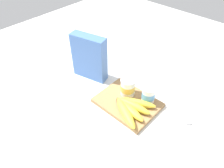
{
  "coord_description": "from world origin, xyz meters",
  "views": [
    {
      "loc": [
        0.41,
        -0.56,
        0.74
      ],
      "look_at": [
        -0.1,
        0.0,
        0.07
      ],
      "focal_mm": 33.38,
      "sensor_mm": 36.0,
      "label": 1
    }
  ],
  "objects_px": {
    "yogurt_cup_back": "(148,95)",
    "spoon": "(182,121)",
    "cereal_box": "(89,57)",
    "yogurt_cup_front": "(128,87)",
    "cutting_board": "(127,103)",
    "banana_bunch": "(131,108)"
  },
  "relations": [
    {
      "from": "yogurt_cup_back",
      "to": "spoon",
      "type": "bearing_deg",
      "value": 3.57
    },
    {
      "from": "cereal_box",
      "to": "yogurt_cup_front",
      "type": "distance_m",
      "value": 0.26
    },
    {
      "from": "cutting_board",
      "to": "banana_bunch",
      "type": "distance_m",
      "value": 0.07
    },
    {
      "from": "yogurt_cup_front",
      "to": "banana_bunch",
      "type": "xyz_separation_m",
      "value": [
        0.08,
        -0.08,
        -0.03
      ]
    },
    {
      "from": "cutting_board",
      "to": "yogurt_cup_front",
      "type": "relative_size",
      "value": 3.17
    },
    {
      "from": "banana_bunch",
      "to": "yogurt_cup_back",
      "type": "bearing_deg",
      "value": 79.14
    },
    {
      "from": "yogurt_cup_front",
      "to": "spoon",
      "type": "distance_m",
      "value": 0.29
    },
    {
      "from": "cutting_board",
      "to": "cereal_box",
      "type": "bearing_deg",
      "value": 174.33
    },
    {
      "from": "cutting_board",
      "to": "yogurt_cup_back",
      "type": "relative_size",
      "value": 3.4
    },
    {
      "from": "spoon",
      "to": "yogurt_cup_front",
      "type": "bearing_deg",
      "value": -172.27
    },
    {
      "from": "cutting_board",
      "to": "yogurt_cup_back",
      "type": "distance_m",
      "value": 0.11
    },
    {
      "from": "cereal_box",
      "to": "yogurt_cup_front",
      "type": "bearing_deg",
      "value": 168.77
    },
    {
      "from": "yogurt_cup_back",
      "to": "banana_bunch",
      "type": "xyz_separation_m",
      "value": [
        -0.02,
        -0.1,
        -0.02
      ]
    },
    {
      "from": "cutting_board",
      "to": "banana_bunch",
      "type": "relative_size",
      "value": 1.44
    },
    {
      "from": "yogurt_cup_back",
      "to": "cutting_board",
      "type": "bearing_deg",
      "value": -135.3
    },
    {
      "from": "yogurt_cup_front",
      "to": "yogurt_cup_back",
      "type": "bearing_deg",
      "value": 14.8
    },
    {
      "from": "banana_bunch",
      "to": "spoon",
      "type": "bearing_deg",
      "value": 29.83
    },
    {
      "from": "cutting_board",
      "to": "spoon",
      "type": "xyz_separation_m",
      "value": [
        0.25,
        0.08,
        -0.0
      ]
    },
    {
      "from": "cutting_board",
      "to": "cereal_box",
      "type": "distance_m",
      "value": 0.31
    },
    {
      "from": "spoon",
      "to": "banana_bunch",
      "type": "bearing_deg",
      "value": -150.17
    },
    {
      "from": "cereal_box",
      "to": "yogurt_cup_front",
      "type": "xyz_separation_m",
      "value": [
        0.26,
        0.01,
        -0.06
      ]
    },
    {
      "from": "cereal_box",
      "to": "banana_bunch",
      "type": "xyz_separation_m",
      "value": [
        0.34,
        -0.06,
        -0.09
      ]
    }
  ]
}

